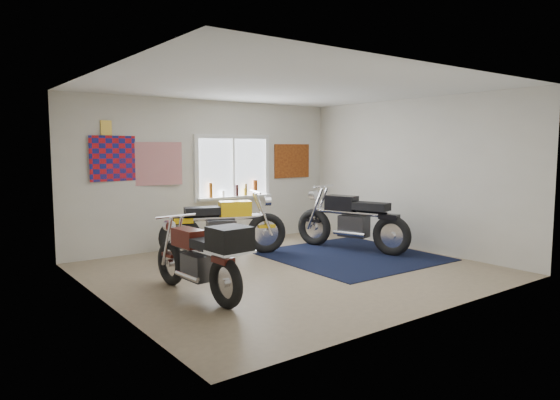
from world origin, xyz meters
TOP-DOWN VIEW (x-y plane):
  - ground at (0.00, 0.00)m, footprint 5.50×5.50m
  - room_shell at (0.00, 0.00)m, footprint 5.50×5.50m
  - navy_rug at (1.40, 0.16)m, footprint 2.55×2.65m
  - window_assembly at (0.50, 2.47)m, footprint 1.66×0.17m
  - oil_bottles at (0.59, 2.40)m, footprint 1.08×0.09m
  - flag_display at (-1.90, 2.48)m, footprint 1.60×0.10m
  - triumph_poster at (1.95, 2.48)m, footprint 0.90×0.03m
  - yellow_triumph at (-0.30, 1.48)m, footprint 2.10×0.93m
  - black_chrome_bike at (1.75, 0.50)m, footprint 0.91×2.18m
  - maroon_tourer at (-1.74, -0.47)m, footprint 0.59×1.90m

SIDE VIEW (x-z plane):
  - ground at x=0.00m, z-range 0.00..0.00m
  - navy_rug at x=1.40m, z-range 0.00..0.01m
  - yellow_triumph at x=-0.30m, z-range -0.07..1.03m
  - maroon_tourer at x=-1.74m, z-range 0.02..0.98m
  - black_chrome_bike at x=1.75m, z-range -0.07..1.08m
  - oil_bottles at x=0.59m, z-range 0.88..1.18m
  - window_assembly at x=0.50m, z-range 0.74..2.00m
  - triumph_poster at x=1.95m, z-range 1.20..1.90m
  - room_shell at x=0.00m, z-range -1.11..4.39m
  - flag_display at x=-1.90m, z-range 1.56..2.73m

